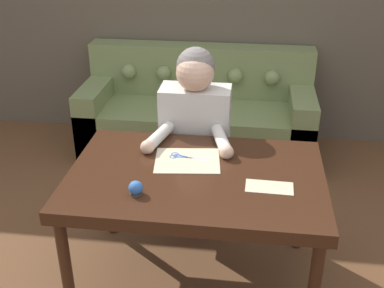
# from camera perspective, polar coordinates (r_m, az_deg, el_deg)

# --- Properties ---
(ground_plane) EXTENTS (16.00, 16.00, 0.00)m
(ground_plane) POSITION_cam_1_polar(r_m,az_deg,el_deg) (2.97, -0.90, -15.16)
(ground_plane) COLOR brown
(dining_table) EXTENTS (1.33, 0.89, 0.72)m
(dining_table) POSITION_cam_1_polar(r_m,az_deg,el_deg) (2.54, 0.47, -4.86)
(dining_table) COLOR #381E11
(dining_table) RESTS_ON ground_plane
(couch) EXTENTS (1.93, 0.77, 0.88)m
(couch) POSITION_cam_1_polar(r_m,az_deg,el_deg) (4.17, 0.67, 3.35)
(couch) COLOR olive
(couch) RESTS_ON ground_plane
(person) EXTENTS (0.52, 0.58, 1.22)m
(person) POSITION_cam_1_polar(r_m,az_deg,el_deg) (3.05, 0.36, 0.81)
(person) COLOR #33281E
(person) RESTS_ON ground_plane
(pattern_paper_main) EXTENTS (0.38, 0.32, 0.00)m
(pattern_paper_main) POSITION_cam_1_polar(r_m,az_deg,el_deg) (2.62, -0.55, -1.97)
(pattern_paper_main) COLOR beige
(pattern_paper_main) RESTS_ON dining_table
(pattern_paper_offcut) EXTENTS (0.24, 0.13, 0.00)m
(pattern_paper_offcut) POSITION_cam_1_polar(r_m,az_deg,el_deg) (2.42, 9.15, -5.08)
(pattern_paper_offcut) COLOR beige
(pattern_paper_offcut) RESTS_ON dining_table
(scissors) EXTENTS (0.24, 0.10, 0.01)m
(scissors) POSITION_cam_1_polar(r_m,az_deg,el_deg) (2.65, -1.05, -1.55)
(scissors) COLOR silver
(scissors) RESTS_ON dining_table
(pin_cushion) EXTENTS (0.07, 0.07, 0.07)m
(pin_cushion) POSITION_cam_1_polar(r_m,az_deg,el_deg) (2.33, -6.68, -5.26)
(pin_cushion) COLOR #4C3828
(pin_cushion) RESTS_ON dining_table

